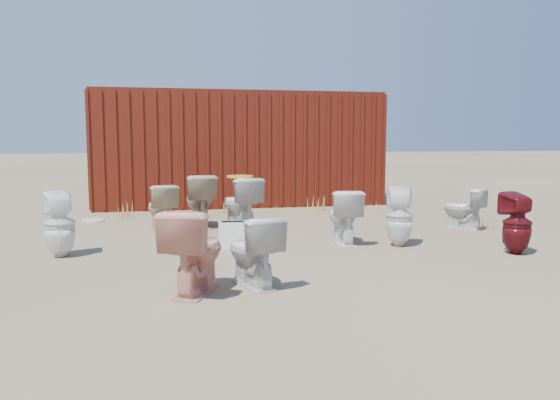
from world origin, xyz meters
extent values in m
plane|color=brown|center=(0.00, 0.00, 0.00)|extent=(100.00, 100.00, 0.00)
cube|color=#4C180C|center=(0.00, 5.20, 1.20)|extent=(6.00, 2.40, 2.40)
imported|color=silver|center=(-0.80, -1.86, 0.35)|extent=(0.58, 0.77, 0.70)
imported|color=#EA9B87|center=(-1.35, -1.97, 0.40)|extent=(0.72, 0.89, 0.79)
imported|color=white|center=(0.77, 0.05, 0.37)|extent=(0.49, 0.76, 0.74)
imported|color=#590F15|center=(2.62, -1.08, 0.38)|extent=(0.38, 0.39, 0.76)
imported|color=silver|center=(3.00, 0.79, 0.33)|extent=(0.66, 0.73, 0.65)
imported|color=white|center=(-2.85, -0.07, 0.40)|extent=(0.46, 0.46, 0.80)
imported|color=#BFA78C|center=(-1.06, 1.89, 0.42)|extent=(0.54, 0.87, 0.85)
imported|color=#C4B48F|center=(-1.67, 1.48, 0.37)|extent=(0.56, 0.79, 0.74)
imported|color=silver|center=(-0.45, 1.46, 0.41)|extent=(0.68, 0.91, 0.82)
imported|color=white|center=(1.43, -0.29, 0.40)|extent=(0.46, 0.46, 0.79)
ellipsoid|color=gold|center=(-0.45, 1.46, 0.83)|extent=(0.42, 0.52, 0.02)
cube|color=white|center=(-0.69, 0.02, 0.17)|extent=(0.52, 0.25, 0.35)
ellipsoid|color=beige|center=(-1.15, 3.29, 0.01)|extent=(0.42, 0.52, 0.02)
ellipsoid|color=beige|center=(-2.83, 2.87, 0.01)|extent=(0.56, 0.59, 0.02)
cone|color=#A18940|center=(-2.25, 3.13, 0.16)|extent=(0.36, 0.36, 0.33)
cone|color=#A18940|center=(0.22, 2.24, 0.13)|extent=(0.32, 0.32, 0.25)
cone|color=#A18940|center=(2.20, 2.86, 0.15)|extent=(0.36, 0.36, 0.30)
cone|color=#A18940|center=(-0.41, 3.42, 0.15)|extent=(0.30, 0.30, 0.30)
cone|color=#A18940|center=(1.33, 3.50, 0.14)|extent=(0.34, 0.34, 0.29)
cone|color=#A18940|center=(3.39, 0.69, 0.13)|extent=(0.28, 0.28, 0.25)
camera|label=1|loc=(-1.62, -6.94, 1.41)|focal=35.00mm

